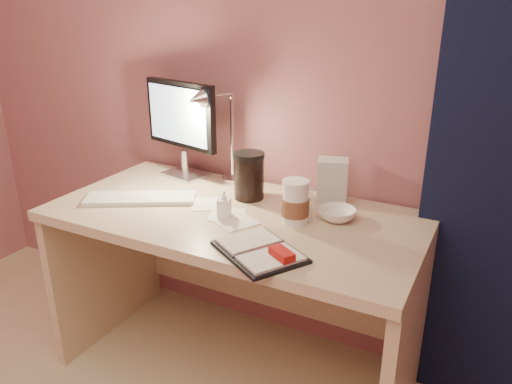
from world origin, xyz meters
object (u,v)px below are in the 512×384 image
at_px(product_box, 332,181).
at_px(keyboard, 141,198).
at_px(bowl, 337,214).
at_px(clear_cup, 304,205).
at_px(planner, 261,251).
at_px(coffee_cup, 295,203).
at_px(desk, 244,257).
at_px(dark_jar, 249,178).
at_px(monitor, 183,121).
at_px(desk_lamp, 229,129).
at_px(lotion_bottle, 224,204).

bearing_deg(product_box, keyboard, -170.98).
bearing_deg(bowl, clear_cup, -150.87).
bearing_deg(planner, coffee_cup, 121.90).
relative_size(desk, dark_jar, 8.29).
relative_size(monitor, desk_lamp, 1.03).
bearing_deg(dark_jar, lotion_bottle, -88.40).
height_order(keyboard, desk_lamp, desk_lamp).
bearing_deg(coffee_cup, bowl, 36.35).
bearing_deg(clear_cup, product_box, 82.95).
relative_size(lotion_bottle, desk_lamp, 0.24).
distance_m(clear_cup, product_box, 0.23).
distance_m(coffee_cup, lotion_bottle, 0.26).
distance_m(monitor, keyboard, 0.41).
xyz_separation_m(desk, lotion_bottle, (-0.01, -0.12, 0.28)).
bearing_deg(clear_cup, dark_jar, 159.80).
bearing_deg(monitor, bowl, 2.49).
height_order(planner, bowl, same).
bearing_deg(dark_jar, desk, -77.61).
bearing_deg(dark_jar, monitor, 164.99).
distance_m(monitor, lotion_bottle, 0.53).
distance_m(keyboard, desk_lamp, 0.45).
height_order(monitor, planner, monitor).
relative_size(bowl, lotion_bottle, 1.37).
bearing_deg(planner, desk, 158.61).
bearing_deg(product_box, bowl, -82.10).
bearing_deg(keyboard, desk, -9.31).
distance_m(lotion_bottle, desk_lamp, 0.35).
distance_m(coffee_cup, clear_cup, 0.04).
bearing_deg(bowl, desk_lamp, 169.39).
bearing_deg(keyboard, monitor, 62.63).
height_order(bowl, desk_lamp, desk_lamp).
bearing_deg(planner, lotion_bottle, 173.63).
bearing_deg(dark_jar, coffee_cup, -27.63).
xyz_separation_m(bowl, product_box, (-0.08, 0.16, 0.06)).
relative_size(coffee_cup, desk_lamp, 0.39).
height_order(monitor, keyboard, monitor).
bearing_deg(bowl, desk, -173.93).
xyz_separation_m(monitor, dark_jar, (0.38, -0.10, -0.17)).
xyz_separation_m(coffee_cup, product_box, (0.05, 0.26, 0.01)).
height_order(desk, lotion_bottle, lotion_bottle).
height_order(keyboard, bowl, bowl).
bearing_deg(monitor, desk, -11.50).
bearing_deg(monitor, coffee_cup, -7.14).
height_order(monitor, dark_jar, monitor).
bearing_deg(dark_jar, product_box, 21.47).
bearing_deg(keyboard, product_box, -2.47).
bearing_deg(keyboard, bowl, -15.95).
bearing_deg(desk_lamp, coffee_cup, -1.83).
relative_size(planner, dark_jar, 2.05).
xyz_separation_m(keyboard, clear_cup, (0.65, 0.12, 0.05)).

